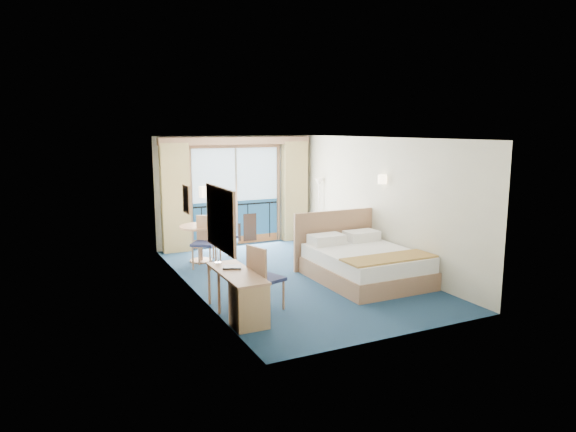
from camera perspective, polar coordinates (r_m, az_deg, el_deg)
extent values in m
plane|color=navy|center=(10.14, 0.65, -6.76)|extent=(6.50, 6.50, 0.00)
cube|color=silver|center=(12.82, -5.85, 2.83)|extent=(4.00, 0.02, 2.70)
cube|color=silver|center=(7.13, 12.45, -2.89)|extent=(4.00, 0.02, 2.70)
cube|color=silver|center=(9.14, -10.69, -0.07)|extent=(0.02, 6.50, 2.70)
cube|color=silver|center=(10.88, 10.19, 1.50)|extent=(0.02, 6.50, 2.70)
cube|color=silver|center=(9.73, 0.68, 8.73)|extent=(4.00, 6.50, 0.02)
cube|color=navy|center=(12.90, -5.73, -0.68)|extent=(2.20, 0.02, 1.08)
cube|color=#C2E2FF|center=(12.74, -5.82, 4.64)|extent=(2.20, 0.02, 1.32)
cube|color=brown|center=(12.99, -5.70, -2.67)|extent=(2.20, 0.02, 0.20)
cube|color=black|center=(12.82, -5.76, 1.25)|extent=(2.20, 0.02, 0.04)
cube|color=#A57859|center=(12.69, -5.87, 7.79)|extent=(2.36, 0.03, 0.12)
cube|color=#A57859|center=(12.45, -10.75, 1.81)|extent=(0.06, 0.03, 2.40)
cube|color=#A57859|center=(13.23, -1.08, 2.43)|extent=(0.06, 0.03, 2.40)
cube|color=silver|center=(12.79, -5.76, 2.14)|extent=(0.05, 0.02, 2.40)
cube|color=#372219|center=(13.04, -4.26, -1.26)|extent=(0.35, 0.02, 0.70)
cube|color=#372219|center=(12.74, -8.03, -1.58)|extent=(0.35, 0.02, 0.70)
cube|color=#372219|center=(12.92, -5.91, -1.84)|extent=(0.30, 0.02, 0.45)
cube|color=black|center=(12.62, -9.56, -1.04)|extent=(0.02, 0.01, 0.90)
cube|color=black|center=(12.80, -6.98, -0.83)|extent=(0.03, 0.01, 0.90)
cube|color=black|center=(13.00, -4.48, -0.62)|extent=(0.03, 0.01, 0.90)
cube|color=black|center=(13.23, -2.06, -0.42)|extent=(0.02, 0.01, 0.90)
cube|color=tan|center=(12.20, -12.39, 1.95)|extent=(0.65, 0.22, 2.55)
cube|color=tan|center=(13.26, 0.75, 2.78)|extent=(0.65, 0.22, 2.55)
cube|color=#A57859|center=(12.58, -5.70, 8.32)|extent=(3.80, 0.25, 0.18)
cube|color=#A57859|center=(7.70, -7.54, -0.30)|extent=(0.04, 1.25, 0.95)
cube|color=silver|center=(7.70, -7.38, -0.29)|extent=(0.01, 1.12, 0.82)
cube|color=#A57859|center=(9.54, -11.24, 1.84)|extent=(0.03, 0.42, 0.52)
cube|color=gray|center=(9.54, -11.13, 1.85)|extent=(0.01, 0.34, 0.44)
cylinder|color=#FFE1B2|center=(8.51, -9.27, 2.66)|extent=(0.18, 0.18, 0.18)
cylinder|color=#FFE1B2|center=(10.66, 10.44, 4.03)|extent=(0.18, 0.18, 0.18)
cube|color=#A57859|center=(9.93, 8.64, -6.25)|extent=(1.74, 2.18, 0.33)
cube|color=white|center=(9.85, 8.69, -4.57)|extent=(1.68, 2.12, 0.27)
cube|color=#B57E46|center=(9.26, 11.20, -4.60)|extent=(1.72, 0.60, 0.03)
cube|color=white|center=(10.23, 4.31, -2.61)|extent=(0.68, 0.44, 0.20)
cube|color=white|center=(10.66, 8.17, -2.18)|extent=(0.68, 0.44, 0.20)
cube|color=#A57859|center=(10.76, 5.26, -2.54)|extent=(1.91, 0.07, 1.20)
cube|color=tan|center=(11.66, 6.51, -3.21)|extent=(0.43, 0.41, 0.56)
cube|color=beige|center=(11.57, 6.32, -1.68)|extent=(0.19, 0.16, 0.08)
imported|color=#474D56|center=(11.99, 4.26, -2.43)|extent=(1.02, 1.03, 0.72)
cylinder|color=silver|center=(13.03, 3.39, -2.99)|extent=(0.23, 0.23, 0.03)
cylinder|color=silver|center=(12.88, 3.43, 0.33)|extent=(0.02, 0.02, 1.56)
cone|color=beige|center=(12.78, 3.46, 3.77)|extent=(0.21, 0.21, 0.19)
cube|color=#A57859|center=(7.97, -5.73, -6.34)|extent=(0.51, 1.49, 0.04)
cube|color=tan|center=(7.62, -4.34, -9.84)|extent=(0.49, 0.45, 0.66)
cylinder|color=#A57859|center=(8.17, -7.67, -8.54)|extent=(0.05, 0.05, 0.66)
cylinder|color=#A57859|center=(8.31, -4.65, -8.15)|extent=(0.05, 0.05, 0.66)
cylinder|color=#A57859|center=(8.63, -8.75, -7.55)|extent=(0.05, 0.05, 0.66)
cylinder|color=#A57859|center=(8.77, -5.87, -7.21)|extent=(0.05, 0.05, 0.66)
cube|color=#1E2447|center=(8.24, -2.34, -6.97)|extent=(0.57, 0.57, 0.05)
cube|color=#A57859|center=(8.03, -3.53, -5.34)|extent=(0.18, 0.45, 0.54)
cylinder|color=#A57859|center=(8.31, -0.50, -8.75)|extent=(0.04, 0.04, 0.49)
cylinder|color=#A57859|center=(8.57, -2.20, -8.18)|extent=(0.04, 0.04, 0.49)
cylinder|color=#A57859|center=(8.08, -2.46, -9.31)|extent=(0.04, 0.04, 0.49)
cylinder|color=#A57859|center=(8.35, -4.13, -8.70)|extent=(0.04, 0.04, 0.49)
cube|color=black|center=(8.19, -6.23, -5.67)|extent=(0.35, 0.31, 0.03)
cylinder|color=silver|center=(8.43, -7.78, -5.16)|extent=(0.11, 0.11, 0.02)
cylinder|color=silver|center=(8.38, -7.81, -4.05)|extent=(0.01, 0.01, 0.36)
cone|color=beige|center=(8.34, -7.84, -2.86)|extent=(0.10, 0.10, 0.09)
cylinder|color=#A57859|center=(11.28, -9.75, -1.16)|extent=(0.89, 0.89, 0.04)
cylinder|color=#A57859|center=(11.36, -9.69, -3.08)|extent=(0.09, 0.09, 0.78)
cylinder|color=#A57859|center=(11.45, -9.64, -4.89)|extent=(0.49, 0.49, 0.03)
cube|color=#1E2447|center=(11.46, -7.10, -2.24)|extent=(0.51, 0.51, 0.06)
cube|color=#A57859|center=(11.31, -8.14, -0.94)|extent=(0.09, 0.46, 0.55)
cylinder|color=#A57859|center=(11.43, -5.82, -3.63)|extent=(0.04, 0.04, 0.50)
cylinder|color=#A57859|center=(11.76, -6.62, -3.27)|extent=(0.04, 0.04, 0.50)
cylinder|color=#A57859|center=(11.28, -7.53, -3.85)|extent=(0.04, 0.04, 0.50)
cylinder|color=#A57859|center=(11.61, -8.29, -3.48)|extent=(0.04, 0.04, 0.50)
cube|color=#1E2447|center=(10.79, -9.30, -3.05)|extent=(0.64, 0.64, 0.05)
cube|color=#A57859|center=(10.94, -8.97, -1.35)|extent=(0.40, 0.30, 0.55)
cylinder|color=#A57859|center=(10.75, -10.53, -4.62)|extent=(0.04, 0.04, 0.49)
cylinder|color=#A57859|center=(10.63, -8.64, -4.73)|extent=(0.04, 0.04, 0.49)
cylinder|color=#A57859|center=(11.09, -9.86, -4.15)|extent=(0.04, 0.04, 0.49)
cylinder|color=#A57859|center=(10.97, -8.03, -4.26)|extent=(0.04, 0.04, 0.49)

